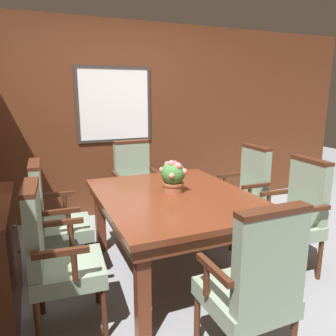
{
  "coord_description": "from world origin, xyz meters",
  "views": [
    {
      "loc": [
        -1.03,
        -2.24,
        1.58
      ],
      "look_at": [
        0.05,
        0.35,
        0.93
      ],
      "focal_mm": 35.0,
      "sensor_mm": 36.0,
      "label": 1
    }
  ],
  "objects_px": {
    "chair_head_near": "(254,284)",
    "chair_left_near": "(55,254)",
    "chair_right_near": "(296,213)",
    "chair_left_far": "(53,216)",
    "chair_head_far": "(135,182)",
    "dining_table": "(175,205)",
    "chair_right_far": "(245,190)",
    "potted_plant": "(173,176)"
  },
  "relations": [
    {
      "from": "chair_head_near",
      "to": "chair_left_near",
      "type": "distance_m",
      "value": 1.26
    },
    {
      "from": "chair_right_near",
      "to": "chair_left_far",
      "type": "height_order",
      "value": "same"
    },
    {
      "from": "chair_head_far",
      "to": "chair_head_near",
      "type": "bearing_deg",
      "value": -90.65
    },
    {
      "from": "dining_table",
      "to": "chair_left_near",
      "type": "relative_size",
      "value": 1.52
    },
    {
      "from": "chair_right_far",
      "to": "chair_left_far",
      "type": "distance_m",
      "value": 1.96
    },
    {
      "from": "dining_table",
      "to": "chair_left_near",
      "type": "bearing_deg",
      "value": -160.5
    },
    {
      "from": "chair_left_far",
      "to": "dining_table",
      "type": "bearing_deg",
      "value": -107.54
    },
    {
      "from": "chair_right_far",
      "to": "chair_right_near",
      "type": "bearing_deg",
      "value": 1.61
    },
    {
      "from": "dining_table",
      "to": "chair_head_near",
      "type": "relative_size",
      "value": 1.52
    },
    {
      "from": "chair_left_far",
      "to": "potted_plant",
      "type": "height_order",
      "value": "chair_left_far"
    },
    {
      "from": "chair_right_near",
      "to": "chair_head_far",
      "type": "bearing_deg",
      "value": -143.34
    },
    {
      "from": "chair_right_near",
      "to": "potted_plant",
      "type": "relative_size",
      "value": 3.54
    },
    {
      "from": "dining_table",
      "to": "potted_plant",
      "type": "distance_m",
      "value": 0.25
    },
    {
      "from": "chair_left_far",
      "to": "chair_head_far",
      "type": "xyz_separation_m",
      "value": [
        0.96,
        0.79,
        0.0
      ]
    },
    {
      "from": "chair_left_near",
      "to": "potted_plant",
      "type": "bearing_deg",
      "value": -63.22
    },
    {
      "from": "chair_left_near",
      "to": "potted_plant",
      "type": "xyz_separation_m",
      "value": [
        1.02,
        0.43,
        0.33
      ]
    },
    {
      "from": "chair_head_near",
      "to": "chair_left_near",
      "type": "bearing_deg",
      "value": -38.93
    },
    {
      "from": "chair_left_near",
      "to": "chair_head_near",
      "type": "bearing_deg",
      "value": -124.18
    },
    {
      "from": "dining_table",
      "to": "chair_head_far",
      "type": "height_order",
      "value": "chair_head_far"
    },
    {
      "from": "chair_right_near",
      "to": "chair_right_far",
      "type": "distance_m",
      "value": 0.73
    },
    {
      "from": "chair_right_far",
      "to": "chair_head_far",
      "type": "xyz_separation_m",
      "value": [
        -1.0,
        0.78,
        0.0
      ]
    },
    {
      "from": "chair_head_near",
      "to": "potted_plant",
      "type": "distance_m",
      "value": 1.25
    },
    {
      "from": "chair_left_far",
      "to": "chair_right_near",
      "type": "bearing_deg",
      "value": -108.17
    },
    {
      "from": "chair_right_near",
      "to": "chair_left_far",
      "type": "bearing_deg",
      "value": -107.17
    },
    {
      "from": "chair_right_near",
      "to": "chair_head_near",
      "type": "distance_m",
      "value": 1.27
    },
    {
      "from": "chair_left_far",
      "to": "chair_left_near",
      "type": "relative_size",
      "value": 1.0
    },
    {
      "from": "chair_left_near",
      "to": "potted_plant",
      "type": "distance_m",
      "value": 1.15
    },
    {
      "from": "dining_table",
      "to": "chair_head_near",
      "type": "height_order",
      "value": "chair_head_near"
    },
    {
      "from": "chair_left_near",
      "to": "chair_right_near",
      "type": "bearing_deg",
      "value": -86.46
    },
    {
      "from": "chair_head_far",
      "to": "chair_left_near",
      "type": "bearing_deg",
      "value": -124.19
    },
    {
      "from": "chair_head_far",
      "to": "chair_left_near",
      "type": "relative_size",
      "value": 1.0
    },
    {
      "from": "chair_right_far",
      "to": "chair_head_far",
      "type": "height_order",
      "value": "same"
    },
    {
      "from": "dining_table",
      "to": "chair_right_far",
      "type": "bearing_deg",
      "value": 19.76
    },
    {
      "from": "chair_right_near",
      "to": "chair_head_near",
      "type": "relative_size",
      "value": 1.0
    },
    {
      "from": "chair_head_near",
      "to": "chair_head_far",
      "type": "height_order",
      "value": "same"
    },
    {
      "from": "chair_head_near",
      "to": "dining_table",
      "type": "bearing_deg",
      "value": -91.69
    },
    {
      "from": "chair_head_far",
      "to": "chair_right_far",
      "type": "bearing_deg",
      "value": -38.47
    },
    {
      "from": "chair_left_near",
      "to": "potted_plant",
      "type": "relative_size",
      "value": 3.54
    },
    {
      "from": "dining_table",
      "to": "potted_plant",
      "type": "bearing_deg",
      "value": 79.78
    },
    {
      "from": "dining_table",
      "to": "chair_right_far",
      "type": "distance_m",
      "value": 1.05
    },
    {
      "from": "chair_right_near",
      "to": "chair_right_far",
      "type": "height_order",
      "value": "same"
    },
    {
      "from": "chair_right_near",
      "to": "chair_left_far",
      "type": "xyz_separation_m",
      "value": [
        -1.97,
        0.72,
        0.0
      ]
    }
  ]
}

